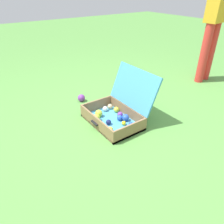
# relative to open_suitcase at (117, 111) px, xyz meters

# --- Properties ---
(ground_plane) EXTENTS (16.00, 16.00, 0.00)m
(ground_plane) POSITION_rel_open_suitcase_xyz_m (0.09, -0.05, -0.12)
(ground_plane) COLOR #569342
(open_suitcase) EXTENTS (0.63, 0.61, 0.54)m
(open_suitcase) POSITION_rel_open_suitcase_xyz_m (0.00, 0.00, 0.00)
(open_suitcase) COLOR #4799C6
(open_suitcase) RESTS_ON ground
(stray_ball_on_grass) EXTENTS (0.09, 0.09, 0.09)m
(stray_ball_on_grass) POSITION_rel_open_suitcase_xyz_m (-0.63, -0.11, -0.07)
(stray_ball_on_grass) COLOR purple
(stray_ball_on_grass) RESTS_ON ground
(bystander_person) EXTENTS (0.22, 0.34, 1.63)m
(bystander_person) POSITION_rel_open_suitcase_xyz_m (-0.17, 1.78, 0.82)
(bystander_person) COLOR red
(bystander_person) RESTS_ON ground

